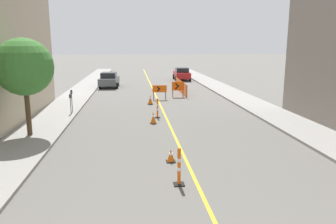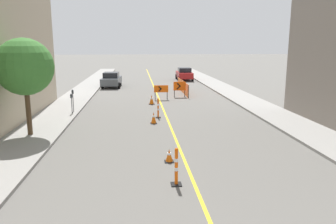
{
  "view_description": "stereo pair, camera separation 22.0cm",
  "coord_description": "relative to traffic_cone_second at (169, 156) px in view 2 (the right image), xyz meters",
  "views": [
    {
      "loc": [
        -2.04,
        -0.64,
        4.51
      ],
      "look_at": [
        -0.21,
        16.19,
        1.0
      ],
      "focal_mm": 35.0,
      "sensor_mm": 36.0,
      "label": 1
    },
    {
      "loc": [
        -1.82,
        -0.66,
        4.51
      ],
      "look_at": [
        -0.21,
        16.19,
        1.0
      ],
      "focal_mm": 35.0,
      "sensor_mm": 36.0,
      "label": 2
    }
  ],
  "objects": [
    {
      "name": "safety_mesh_fence",
      "position": [
        3.12,
        18.43,
        0.31
      ],
      "size": [
        0.08,
        6.84,
        1.13
      ],
      "rotation": [
        0.0,
        0.0,
        1.58
      ],
      "color": "#EF560C",
      "rests_on": "ground_plane"
    },
    {
      "name": "sidewalk_left",
      "position": [
        -6.38,
        18.53,
        -0.19
      ],
      "size": [
        2.63,
        59.9,
        0.13
      ],
      "color": "gray",
      "rests_on": "ground_plane"
    },
    {
      "name": "delineator_post_front",
      "position": [
        0.02,
        -2.16,
        0.3
      ],
      "size": [
        0.35,
        0.35,
        1.26
      ],
      "color": "black",
      "rests_on": "ground_plane"
    },
    {
      "name": "sidewalk_right",
      "position": [
        7.62,
        18.53,
        -0.19
      ],
      "size": [
        2.63,
        59.9,
        0.13
      ],
      "color": "gray",
      "rests_on": "ground_plane"
    },
    {
      "name": "traffic_cone_second",
      "position": [
        0.0,
        0.0,
        0.0
      ],
      "size": [
        0.36,
        0.36,
        0.51
      ],
      "color": "black",
      "rests_on": "ground_plane"
    },
    {
      "name": "arrow_barricade_primary",
      "position": [
        0.78,
        14.62,
        0.61
      ],
      "size": [
        1.18,
        0.09,
        1.2
      ],
      "rotation": [
        0.0,
        0.0,
        0.01
      ],
      "color": "#EF560C",
      "rests_on": "ground_plane"
    },
    {
      "name": "traffic_cone_fourth",
      "position": [
        -0.11,
        12.59,
        0.11
      ],
      "size": [
        0.43,
        0.43,
        0.73
      ],
      "color": "black",
      "rests_on": "ground_plane"
    },
    {
      "name": "delineator_post_rear",
      "position": [
        0.08,
        7.85,
        0.28
      ],
      "size": [
        0.31,
        0.31,
        1.23
      ],
      "color": "black",
      "rests_on": "ground_plane"
    },
    {
      "name": "parked_car_curb_mid",
      "position": [
        4.84,
        29.39,
        0.55
      ],
      "size": [
        1.95,
        4.34,
        1.59
      ],
      "rotation": [
        0.0,
        0.0,
        -0.02
      ],
      "color": "maroon",
      "rests_on": "ground_plane"
    },
    {
      "name": "street_tree_left_near",
      "position": [
        -6.51,
        4.15,
        3.2
      ],
      "size": [
        2.73,
        2.73,
        4.69
      ],
      "color": "#4C3823",
      "rests_on": "sidewalk_left"
    },
    {
      "name": "parking_meter_far_curb",
      "position": [
        -5.41,
        9.64,
        0.91
      ],
      "size": [
        0.12,
        0.11,
        1.48
      ],
      "color": "#4C4C51",
      "rests_on": "sidewalk_left"
    },
    {
      "name": "arrow_barricade_secondary",
      "position": [
        2.47,
        15.8,
        0.67
      ],
      "size": [
        1.06,
        0.11,
        1.34
      ],
      "rotation": [
        0.0,
        0.0,
        -0.03
      ],
      "color": "#EF560C",
      "rests_on": "ground_plane"
    },
    {
      "name": "traffic_cone_third",
      "position": [
        -0.28,
        6.37,
        0.09
      ],
      "size": [
        0.37,
        0.37,
        0.68
      ],
      "color": "black",
      "rests_on": "ground_plane"
    },
    {
      "name": "parked_car_curb_near",
      "position": [
        -3.91,
        23.29,
        0.55
      ],
      "size": [
        2.03,
        4.39,
        1.59
      ],
      "rotation": [
        0.0,
        0.0,
        -0.05
      ],
      "color": "#474C51",
      "rests_on": "ground_plane"
    },
    {
      "name": "lane_stripe",
      "position": [
        0.62,
        18.53,
        -0.25
      ],
      "size": [
        0.12,
        59.9,
        0.01
      ],
      "color": "gold",
      "rests_on": "ground_plane"
    },
    {
      "name": "parking_meter_near_curb",
      "position": [
        -5.41,
        9.13,
        0.79
      ],
      "size": [
        0.12,
        0.11,
        1.28
      ],
      "color": "#4C4C51",
      "rests_on": "sidewalk_left"
    }
  ]
}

